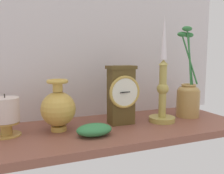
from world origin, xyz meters
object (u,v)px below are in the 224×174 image
at_px(candlestick_tall_left, 163,89).
at_px(brass_vase_bulbous, 58,108).
at_px(mantel_clock, 121,94).
at_px(pillar_candle_front, 6,114).
at_px(brass_vase_jar, 188,95).

height_order(candlestick_tall_left, brass_vase_bulbous, candlestick_tall_left).
bearing_deg(candlestick_tall_left, brass_vase_bulbous, 175.14).
relative_size(candlestick_tall_left, brass_vase_bulbous, 2.31).
height_order(mantel_clock, candlestick_tall_left, candlestick_tall_left).
xyz_separation_m(mantel_clock, candlestick_tall_left, (0.15, -0.03, 0.01)).
bearing_deg(pillar_candle_front, brass_vase_jar, -1.37).
bearing_deg(pillar_candle_front, candlestick_tall_left, -4.51).
bearing_deg(brass_vase_jar, candlestick_tall_left, -169.31).
bearing_deg(brass_vase_bulbous, candlestick_tall_left, -4.86).
bearing_deg(candlestick_tall_left, brass_vase_jar, 10.69).
xyz_separation_m(candlestick_tall_left, brass_vase_jar, (0.14, 0.03, -0.04)).
bearing_deg(candlestick_tall_left, mantel_clock, 169.30).
height_order(brass_vase_bulbous, brass_vase_jar, brass_vase_jar).
xyz_separation_m(mantel_clock, pillar_candle_front, (-0.39, 0.01, -0.04)).
xyz_separation_m(brass_vase_jar, pillar_candle_front, (-0.68, 0.02, -0.02)).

